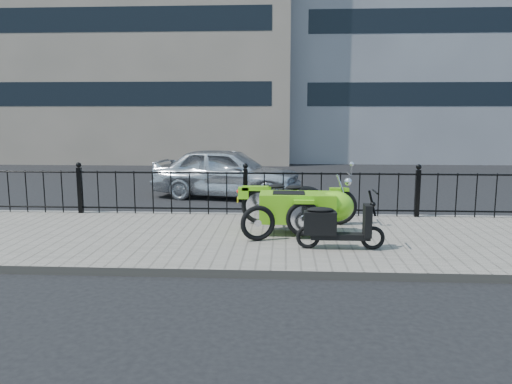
# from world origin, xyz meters

# --- Properties ---
(ground) EXTENTS (120.00, 120.00, 0.00)m
(ground) POSITION_xyz_m (0.00, 0.00, 0.00)
(ground) COLOR black
(ground) RESTS_ON ground
(sidewalk) EXTENTS (30.00, 3.80, 0.12)m
(sidewalk) POSITION_xyz_m (0.00, -0.50, 0.06)
(sidewalk) COLOR slate
(sidewalk) RESTS_ON ground
(curb) EXTENTS (30.00, 0.10, 0.12)m
(curb) POSITION_xyz_m (0.00, 1.44, 0.06)
(curb) COLOR gray
(curb) RESTS_ON ground
(iron_fence) EXTENTS (14.11, 0.11, 1.08)m
(iron_fence) POSITION_xyz_m (0.00, 1.30, 0.59)
(iron_fence) COLOR black
(iron_fence) RESTS_ON sidewalk
(building_tan) EXTENTS (14.00, 8.01, 12.00)m
(building_tan) POSITION_xyz_m (-6.00, 15.99, 6.00)
(building_tan) COLOR gray
(building_tan) RESTS_ON ground
(building_grey) EXTENTS (12.00, 8.01, 15.00)m
(building_grey) POSITION_xyz_m (7.00, 16.99, 7.50)
(building_grey) COLOR gray
(building_grey) RESTS_ON ground
(motorcycle_sidecar) EXTENTS (2.28, 1.48, 0.98)m
(motorcycle_sidecar) POSITION_xyz_m (1.21, -0.15, 0.59)
(motorcycle_sidecar) COLOR black
(motorcycle_sidecar) RESTS_ON sidewalk
(scooter) EXTENTS (1.37, 0.40, 0.93)m
(scooter) POSITION_xyz_m (1.58, -1.25, 0.48)
(scooter) COLOR black
(scooter) RESTS_ON sidewalk
(spare_tire) EXTENTS (0.59, 0.28, 0.60)m
(spare_tire) POSITION_xyz_m (0.37, -0.83, 0.42)
(spare_tire) COLOR black
(spare_tire) RESTS_ON sidewalk
(sedan_car) EXTENTS (4.13, 2.28, 1.33)m
(sedan_car) POSITION_xyz_m (-0.71, 4.14, 0.67)
(sedan_car) COLOR silver
(sedan_car) RESTS_ON ground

